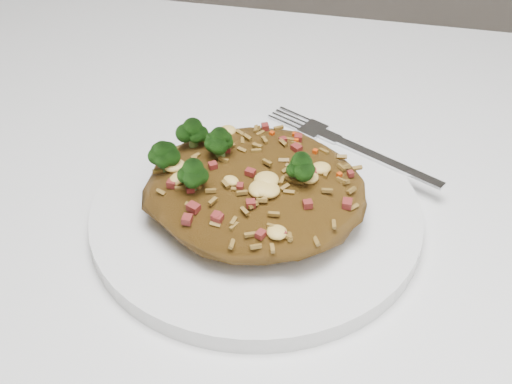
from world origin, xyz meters
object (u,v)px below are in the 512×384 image
(plate, at_px, (256,215))
(fork, at_px, (361,150))
(dining_table, at_px, (215,345))
(fried_rice, at_px, (253,180))

(plate, relative_size, fork, 1.61)
(plate, distance_m, fork, 0.11)
(fork, bearing_deg, plate, -102.13)
(dining_table, distance_m, fork, 0.19)
(dining_table, bearing_deg, fork, 55.66)
(fried_rice, bearing_deg, fork, 49.97)
(dining_table, bearing_deg, plate, 65.58)
(plate, bearing_deg, fried_rice, 177.48)
(plate, bearing_deg, dining_table, -114.42)
(dining_table, relative_size, fork, 7.94)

